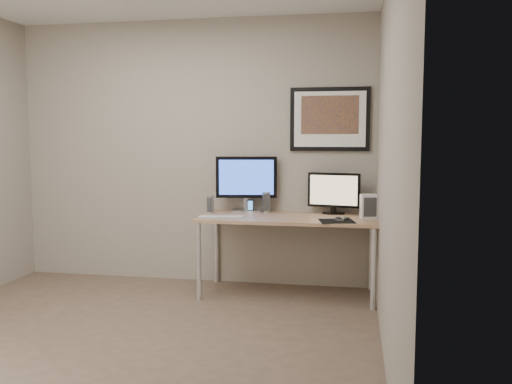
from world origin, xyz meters
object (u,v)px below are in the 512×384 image
speaker_left (210,205)px  phone_dock (250,206)px  framed_art (330,119)px  monitor_tv (334,192)px  keyboard (221,217)px  monitor_large (246,181)px  speaker_right (266,202)px  desk (288,224)px  fan_unit (369,206)px

speaker_left → phone_dock: size_ratio=1.30×
framed_art → monitor_tv: bearing=-63.1°
keyboard → monitor_large: bearing=61.2°
speaker_right → monitor_large: bearing=168.8°
framed_art → phone_dock: (-0.74, -0.15, -0.83)m
desk → speaker_left: speaker_left is taller
phone_dock → desk: bearing=-24.7°
monitor_large → monitor_tv: bearing=-10.5°
desk → monitor_tv: 0.54m
speaker_left → desk: bearing=-8.0°
monitor_tv → speaker_left: size_ratio=2.98×
monitor_tv → fan_unit: (0.32, -0.22, -0.10)m
monitor_large → speaker_right: (0.20, -0.01, -0.20)m
desk → fan_unit: (0.72, 0.01, 0.17)m
monitor_large → framed_art: bearing=-3.2°
framed_art → monitor_tv: framed_art is taller
monitor_large → fan_unit: size_ratio=2.71×
desk → speaker_right: (-0.24, 0.24, 0.16)m
monitor_tv → phone_dock: (-0.79, -0.05, -0.14)m
speaker_right → keyboard: size_ratio=0.48×
phone_dock → fan_unit: bearing=-8.2°
monitor_large → phone_dock: monitor_large is taller
desk → monitor_large: size_ratio=2.73×
framed_art → monitor_tv: (0.05, -0.10, -0.68)m
framed_art → keyboard: bearing=-151.2°
speaker_left → speaker_right: 0.54m
speaker_left → speaker_right: bearing=14.9°
framed_art → keyboard: framed_art is taller
monitor_large → fan_unit: (1.16, -0.23, -0.19)m
framed_art → fan_unit: (0.37, -0.32, -0.78)m
framed_art → speaker_left: size_ratio=4.54×
framed_art → speaker_right: size_ratio=3.81×
speaker_right → phone_dock: (-0.15, -0.05, -0.03)m
fan_unit → monitor_large: bearing=157.0°
monitor_tv → fan_unit: size_ratio=2.28×
desk → keyboard: size_ratio=3.89×
fan_unit → desk: bearing=169.2°
monitor_large → desk: bearing=-38.7°
monitor_large → monitor_tv: monitor_large is taller
monitor_tv → framed_art: bearing=127.9°
monitor_tv → fan_unit: 0.40m
monitor_tv → keyboard: size_ratio=1.20×
speaker_right → keyboard: speaker_right is taller
desk → speaker_right: speaker_right is taller
speaker_left → fan_unit: bearing=-4.5°
speaker_left → monitor_tv: bearing=5.5°
desk → fan_unit: bearing=0.8°
framed_art → speaker_left: (-1.11, -0.25, -0.81)m
desk → phone_dock: phone_dock is taller
speaker_right → speaker_left: bearing=-172.8°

